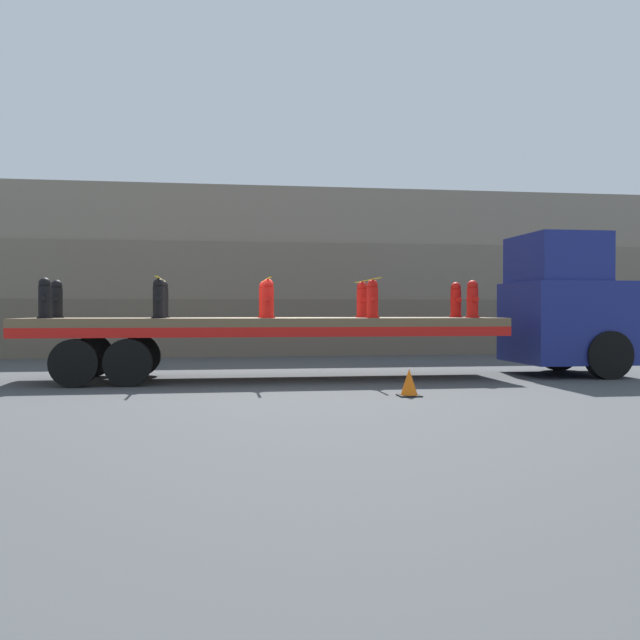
{
  "coord_description": "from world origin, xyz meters",
  "views": [
    {
      "loc": [
        -1.1,
        -15.56,
        1.5
      ],
      "look_at": [
        1.19,
        0.0,
        1.29
      ],
      "focal_mm": 40.0,
      "sensor_mm": 36.0,
      "label": 1
    }
  ],
  "objects_px": {
    "fire_hydrant_black_near_1": "(159,299)",
    "fire_hydrant_red_far_3": "(362,300)",
    "flatbed_trailer": "(239,329)",
    "fire_hydrant_red_far_2": "(264,300)",
    "fire_hydrant_black_far_0": "(57,299)",
    "fire_hydrant_black_far_1": "(163,300)",
    "fire_hydrant_red_near_4": "(472,300)",
    "fire_hydrant_black_near_0": "(45,299)",
    "fire_hydrant_red_near_3": "(372,299)",
    "traffic_cone": "(409,383)",
    "fire_hydrant_red_far_4": "(456,300)",
    "truck_cab": "(567,307)",
    "fire_hydrant_red_near_2": "(268,299)"
  },
  "relations": [
    {
      "from": "fire_hydrant_black_far_0",
      "to": "fire_hydrant_red_far_4",
      "type": "xyz_separation_m",
      "value": [
        9.01,
        0.0,
        0.0
      ]
    },
    {
      "from": "fire_hydrant_red_near_4",
      "to": "flatbed_trailer",
      "type": "bearing_deg",
      "value": 173.86
    },
    {
      "from": "fire_hydrant_black_far_1",
      "to": "fire_hydrant_red_near_4",
      "type": "height_order",
      "value": "same"
    },
    {
      "from": "fire_hydrant_black_near_0",
      "to": "fire_hydrant_red_near_2",
      "type": "distance_m",
      "value": 4.51
    },
    {
      "from": "flatbed_trailer",
      "to": "fire_hydrant_black_near_1",
      "type": "height_order",
      "value": "fire_hydrant_black_near_1"
    },
    {
      "from": "fire_hydrant_red_near_3",
      "to": "traffic_cone",
      "type": "distance_m",
      "value": 3.33
    },
    {
      "from": "fire_hydrant_black_far_0",
      "to": "fire_hydrant_red_near_3",
      "type": "bearing_deg",
      "value": -9.22
    },
    {
      "from": "fire_hydrant_red_near_2",
      "to": "fire_hydrant_red_far_3",
      "type": "relative_size",
      "value": 1.0
    },
    {
      "from": "fire_hydrant_black_far_0",
      "to": "fire_hydrant_red_far_3",
      "type": "xyz_separation_m",
      "value": [
        6.76,
        0.0,
        0.0
      ]
    },
    {
      "from": "fire_hydrant_red_far_2",
      "to": "fire_hydrant_black_far_1",
      "type": "bearing_deg",
      "value": 180.0
    },
    {
      "from": "fire_hydrant_red_near_3",
      "to": "fire_hydrant_red_far_4",
      "type": "distance_m",
      "value": 2.51
    },
    {
      "from": "flatbed_trailer",
      "to": "fire_hydrant_black_far_1",
      "type": "bearing_deg",
      "value": 161.7
    },
    {
      "from": "fire_hydrant_black_far_0",
      "to": "fire_hydrant_black_near_1",
      "type": "distance_m",
      "value": 2.51
    },
    {
      "from": "truck_cab",
      "to": "fire_hydrant_black_far_1",
      "type": "relative_size",
      "value": 3.93
    },
    {
      "from": "fire_hydrant_black_near_1",
      "to": "fire_hydrant_black_far_1",
      "type": "distance_m",
      "value": 1.1
    },
    {
      "from": "fire_hydrant_black_far_0",
      "to": "fire_hydrant_red_near_3",
      "type": "xyz_separation_m",
      "value": [
        6.76,
        -1.1,
        0.0
      ]
    },
    {
      "from": "truck_cab",
      "to": "fire_hydrant_black_near_1",
      "type": "height_order",
      "value": "truck_cab"
    },
    {
      "from": "truck_cab",
      "to": "fire_hydrant_red_near_3",
      "type": "height_order",
      "value": "truck_cab"
    },
    {
      "from": "fire_hydrant_red_far_3",
      "to": "fire_hydrant_red_near_4",
      "type": "bearing_deg",
      "value": -25.97
    },
    {
      "from": "fire_hydrant_black_far_0",
      "to": "fire_hydrant_black_near_1",
      "type": "bearing_deg",
      "value": -25.97
    },
    {
      "from": "fire_hydrant_red_far_2",
      "to": "fire_hydrant_red_near_3",
      "type": "height_order",
      "value": "same"
    },
    {
      "from": "fire_hydrant_red_near_2",
      "to": "traffic_cone",
      "type": "distance_m",
      "value": 4.01
    },
    {
      "from": "flatbed_trailer",
      "to": "fire_hydrant_red_near_2",
      "type": "bearing_deg",
      "value": -42.73
    },
    {
      "from": "fire_hydrant_black_near_0",
      "to": "fire_hydrant_red_near_3",
      "type": "height_order",
      "value": "same"
    },
    {
      "from": "truck_cab",
      "to": "traffic_cone",
      "type": "xyz_separation_m",
      "value": [
        -4.76,
        -3.52,
        -1.35
      ]
    },
    {
      "from": "fire_hydrant_black_near_0",
      "to": "fire_hydrant_red_near_3",
      "type": "bearing_deg",
      "value": 0.0
    },
    {
      "from": "fire_hydrant_red_far_2",
      "to": "fire_hydrant_red_near_2",
      "type": "bearing_deg",
      "value": -90.0
    },
    {
      "from": "truck_cab",
      "to": "fire_hydrant_black_near_1",
      "type": "distance_m",
      "value": 9.27
    },
    {
      "from": "fire_hydrant_black_far_1",
      "to": "traffic_cone",
      "type": "height_order",
      "value": "fire_hydrant_black_far_1"
    },
    {
      "from": "fire_hydrant_black_far_1",
      "to": "fire_hydrant_red_near_4",
      "type": "distance_m",
      "value": 6.85
    },
    {
      "from": "fire_hydrant_red_far_2",
      "to": "fire_hydrant_red_near_4",
      "type": "bearing_deg",
      "value": -13.69
    },
    {
      "from": "fire_hydrant_black_near_0",
      "to": "fire_hydrant_red_far_4",
      "type": "distance_m",
      "value": 9.08
    },
    {
      "from": "fire_hydrant_red_near_2",
      "to": "fire_hydrant_red_near_3",
      "type": "xyz_separation_m",
      "value": [
        2.25,
        0.0,
        0.0
      ]
    },
    {
      "from": "fire_hydrant_red_near_4",
      "to": "fire_hydrant_black_near_0",
      "type": "bearing_deg",
      "value": 180.0
    },
    {
      "from": "fire_hydrant_black_near_0",
      "to": "fire_hydrant_black_far_1",
      "type": "relative_size",
      "value": 1.0
    },
    {
      "from": "fire_hydrant_black_near_1",
      "to": "traffic_cone",
      "type": "distance_m",
      "value": 5.6
    },
    {
      "from": "flatbed_trailer",
      "to": "fire_hydrant_red_far_2",
      "type": "bearing_deg",
      "value": 42.73
    },
    {
      "from": "flatbed_trailer",
      "to": "fire_hydrant_red_near_4",
      "type": "height_order",
      "value": "fire_hydrant_red_near_4"
    },
    {
      "from": "truck_cab",
      "to": "fire_hydrant_red_far_3",
      "type": "distance_m",
      "value": 4.79
    },
    {
      "from": "fire_hydrant_red_far_2",
      "to": "truck_cab",
      "type": "bearing_deg",
      "value": -4.48
    },
    {
      "from": "fire_hydrant_red_far_2",
      "to": "fire_hydrant_red_near_3",
      "type": "distance_m",
      "value": 2.51
    },
    {
      "from": "fire_hydrant_red_near_3",
      "to": "fire_hydrant_black_far_0",
      "type": "bearing_deg",
      "value": 170.78
    },
    {
      "from": "fire_hydrant_red_near_2",
      "to": "fire_hydrant_black_near_0",
      "type": "bearing_deg",
      "value": 180.0
    },
    {
      "from": "fire_hydrant_black_far_0",
      "to": "fire_hydrant_red_far_2",
      "type": "height_order",
      "value": "same"
    },
    {
      "from": "flatbed_trailer",
      "to": "fire_hydrant_red_far_4",
      "type": "bearing_deg",
      "value": 6.14
    },
    {
      "from": "fire_hydrant_black_near_1",
      "to": "fire_hydrant_red_far_3",
      "type": "relative_size",
      "value": 1.0
    },
    {
      "from": "flatbed_trailer",
      "to": "fire_hydrant_black_near_1",
      "type": "distance_m",
      "value": 1.86
    },
    {
      "from": "truck_cab",
      "to": "fire_hydrant_black_far_0",
      "type": "xyz_separation_m",
      "value": [
        -11.51,
        0.55,
        0.16
      ]
    },
    {
      "from": "truck_cab",
      "to": "fire_hydrant_black_near_1",
      "type": "bearing_deg",
      "value": -176.61
    },
    {
      "from": "fire_hydrant_black_far_1",
      "to": "fire_hydrant_black_near_0",
      "type": "bearing_deg",
      "value": -154.03
    }
  ]
}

